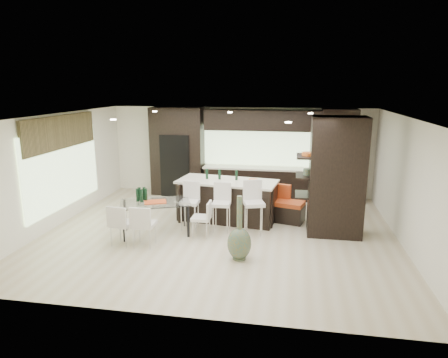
% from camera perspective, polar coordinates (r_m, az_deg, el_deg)
% --- Properties ---
extents(ground, '(8.00, 8.00, 0.00)m').
position_cam_1_polar(ground, '(9.39, -0.63, -7.68)').
color(ground, beige).
rests_on(ground, ground).
extents(back_wall, '(8.00, 0.02, 2.70)m').
position_cam_1_polar(back_wall, '(12.39, 2.28, 3.96)').
color(back_wall, white).
rests_on(back_wall, ground).
extents(left_wall, '(0.02, 7.00, 2.70)m').
position_cam_1_polar(left_wall, '(10.47, -22.73, 1.18)').
color(left_wall, white).
rests_on(left_wall, ground).
extents(right_wall, '(0.02, 7.00, 2.70)m').
position_cam_1_polar(right_wall, '(9.18, 24.74, -0.62)').
color(right_wall, white).
rests_on(right_wall, ground).
extents(ceiling, '(8.00, 7.00, 0.02)m').
position_cam_1_polar(ceiling, '(8.79, -0.67, 8.97)').
color(ceiling, white).
rests_on(ceiling, ground).
extents(window_left, '(0.04, 3.20, 1.90)m').
position_cam_1_polar(window_left, '(10.61, -21.97, 1.40)').
color(window_left, '#B2D199').
rests_on(window_left, left_wall).
extents(window_back, '(3.40, 0.04, 1.20)m').
position_cam_1_polar(window_back, '(12.26, 5.06, 4.77)').
color(window_back, '#B2D199').
rests_on(window_back, back_wall).
extents(stone_accent, '(0.08, 3.00, 0.80)m').
position_cam_1_polar(stone_accent, '(10.46, -22.26, 6.22)').
color(stone_accent, brown).
rests_on(stone_accent, left_wall).
extents(ceiling_spots, '(4.00, 3.00, 0.02)m').
position_cam_1_polar(ceiling_spots, '(9.04, -0.38, 8.97)').
color(ceiling_spots, white).
rests_on(ceiling_spots, ceiling).
extents(back_cabinetry, '(6.80, 0.68, 2.70)m').
position_cam_1_polar(back_cabinetry, '(12.01, 4.44, 3.63)').
color(back_cabinetry, black).
rests_on(back_cabinetry, ground).
extents(refrigerator, '(0.90, 0.68, 1.90)m').
position_cam_1_polar(refrigerator, '(12.48, -6.65, 2.09)').
color(refrigerator, black).
rests_on(refrigerator, ground).
extents(partition_column, '(1.20, 0.80, 2.70)m').
position_cam_1_polar(partition_column, '(9.30, 15.78, 0.29)').
color(partition_column, black).
rests_on(partition_column, ground).
extents(kitchen_island, '(2.60, 1.39, 1.03)m').
position_cam_1_polar(kitchen_island, '(10.11, 0.46, -3.05)').
color(kitchen_island, black).
rests_on(kitchen_island, ground).
extents(stool_left, '(0.41, 0.41, 0.92)m').
position_cam_1_polar(stool_left, '(9.50, -4.90, -4.55)').
color(stool_left, silver).
rests_on(stool_left, ground).
extents(stool_mid, '(0.42, 0.42, 0.93)m').
position_cam_1_polar(stool_mid, '(9.34, -0.37, -4.79)').
color(stool_mid, silver).
rests_on(stool_mid, ground).
extents(stool_right, '(0.55, 0.55, 1.00)m').
position_cam_1_polar(stool_right, '(9.22, 4.28, -4.85)').
color(stool_right, silver).
rests_on(stool_right, ground).
extents(bench, '(1.47, 0.87, 0.53)m').
position_cam_1_polar(bench, '(10.26, 7.51, -4.40)').
color(bench, black).
rests_on(bench, ground).
extents(floor_vase, '(0.60, 0.60, 1.30)m').
position_cam_1_polar(floor_vase, '(7.83, 2.22, -7.02)').
color(floor_vase, '#4A593F').
rests_on(floor_vase, ground).
extents(dining_table, '(1.78, 1.39, 0.75)m').
position_cam_1_polar(dining_table, '(9.36, -9.70, -5.51)').
color(dining_table, white).
rests_on(dining_table, ground).
extents(chair_near, '(0.46, 0.46, 0.85)m').
position_cam_1_polar(chair_near, '(8.68, -11.35, -6.77)').
color(chair_near, silver).
rests_on(chair_near, ground).
extents(chair_far, '(0.51, 0.51, 0.83)m').
position_cam_1_polar(chair_far, '(8.87, -14.31, -6.54)').
color(chair_far, silver).
rests_on(chair_far, ground).
extents(chair_end, '(0.41, 0.41, 0.76)m').
position_cam_1_polar(chair_end, '(9.07, -3.28, -5.93)').
color(chair_end, silver).
rests_on(chair_end, ground).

